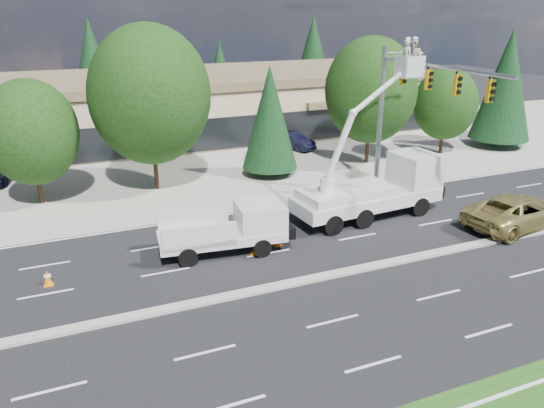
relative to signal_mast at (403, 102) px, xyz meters
name	(u,v)px	position (x,y,z in m)	size (l,w,h in m)	color
ground	(297,283)	(-10.03, -7.04, -6.06)	(140.00, 140.00, 0.00)	black
concrete_apron	(184,164)	(-10.03, 12.96, -6.05)	(140.00, 22.00, 0.01)	gray
road_median	(297,282)	(-10.03, -7.04, -6.00)	(120.00, 0.55, 0.12)	gray
strip_mall	(155,105)	(-10.03, 22.93, -3.23)	(50.40, 15.40, 5.50)	tan
tree_front_c	(31,132)	(-20.03, 7.96, -1.69)	(5.37, 5.37, 7.46)	#332114
tree_front_d	(150,95)	(-13.03, 7.96, 0.03)	(7.49, 7.49, 10.40)	#332114
tree_front_e	(270,117)	(-5.03, 7.96, -1.98)	(3.86, 3.86, 7.61)	#332114
tree_front_f	(371,90)	(2.97, 7.96, -0.60)	(6.72, 6.72, 9.32)	#332114
tree_front_g	(446,104)	(9.97, 7.96, -2.05)	(4.94, 4.94, 6.86)	#332114
tree_front_h	(506,85)	(15.97, 7.96, -0.89)	(4.89, 4.89, 9.64)	#332114
tree_back_b	(92,65)	(-14.03, 34.96, -0.61)	(5.15, 5.15, 10.16)	#332114
tree_back_c	(220,72)	(-0.03, 34.96, -2.00)	(3.84, 3.84, 7.57)	#332114
tree_back_d	(313,55)	(11.97, 34.96, -0.54)	(5.22, 5.22, 10.29)	#332114
signal_mast	(403,102)	(0.00, 0.00, 0.00)	(2.76, 10.16, 9.00)	gray
utility_pickup	(231,233)	(-11.58, -2.90, -5.10)	(6.25, 2.90, 2.31)	silver
bucket_truck	(379,181)	(-2.36, -1.59, -4.01)	(8.89, 3.38, 9.73)	silver
traffic_cone_a	(48,278)	(-19.91, -3.04, -5.72)	(0.40, 0.40, 0.70)	orange
traffic_cone_b	(255,248)	(-10.67, -3.68, -5.72)	(0.40, 0.40, 0.70)	orange
traffic_cone_c	(277,239)	(-9.26, -3.13, -5.72)	(0.40, 0.40, 0.70)	orange
minivan	(517,211)	(3.59, -5.94, -5.18)	(2.91, 6.31, 1.75)	tan
parked_car_east	(294,141)	(-0.38, 13.96, -5.38)	(1.42, 4.08, 1.35)	black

